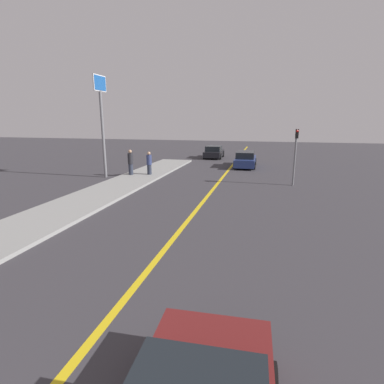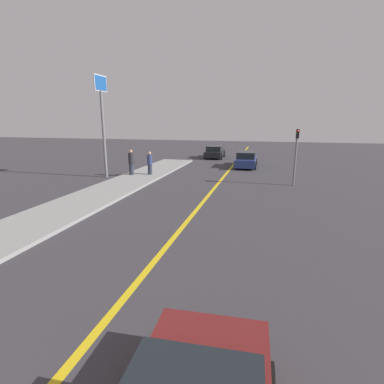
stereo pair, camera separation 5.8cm
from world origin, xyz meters
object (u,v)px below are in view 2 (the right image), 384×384
Objects in this scene: pedestrian_by_sign at (150,163)px; roadside_sign at (102,107)px; car_ahead_center at (246,160)px; pedestrian_far_standing at (131,162)px; car_far_distant at (215,152)px; traffic_light at (296,151)px.

roadside_sign is (-2.92, -1.13, 3.93)m from pedestrian_by_sign.
pedestrian_far_standing reaches higher than car_ahead_center.
pedestrian_by_sign is (-2.70, -11.88, 0.33)m from car_far_distant.
car_ahead_center is 12.70m from roadside_sign.
car_ahead_center is 2.71× the size of pedestrian_by_sign.
pedestrian_by_sign is at bearing 175.37° from traffic_light.
pedestrian_far_standing is 4.25m from roadside_sign.
car_ahead_center is 9.03m from pedestrian_by_sign.
roadside_sign reaches higher than traffic_light.
car_ahead_center is 8.05m from traffic_light.
roadside_sign is (-1.66, -0.69, 3.85)m from pedestrian_far_standing.
car_far_distant is at bearing 123.04° from car_ahead_center.
roadside_sign is (-5.62, -13.01, 4.26)m from car_far_distant.
roadside_sign is at bearing -178.56° from traffic_light.
pedestrian_far_standing is 1.34m from pedestrian_by_sign.
car_ahead_center is at bearing 40.91° from pedestrian_far_standing.
pedestrian_by_sign is 10.09m from traffic_light.
roadside_sign reaches higher than car_ahead_center.
roadside_sign is (-12.91, -0.32, 2.71)m from traffic_light.
car_ahead_center reaches higher than car_far_distant.
traffic_light is (3.50, -7.08, 1.53)m from car_ahead_center.
traffic_light reaches higher than pedestrian_far_standing.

